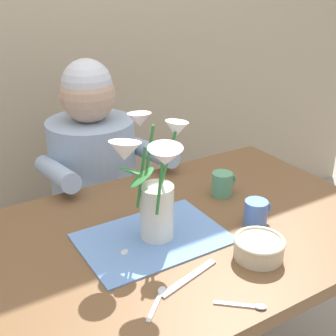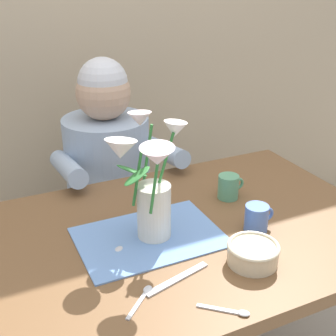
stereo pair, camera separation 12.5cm
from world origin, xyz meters
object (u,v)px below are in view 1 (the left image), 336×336
Objects in this scene: dinner_knife at (189,278)px; coffee_cup at (222,184)px; seated_person at (96,198)px; ceramic_mug at (256,213)px; flower_vase at (153,184)px; ceramic_bowl at (259,247)px.

dinner_knife is 0.46m from coffee_cup.
ceramic_mug is (0.22, -0.71, 0.22)m from seated_person.
seated_person is 3.30× the size of flower_vase.
ceramic_bowl is at bearing -20.05° from dinner_knife.
ceramic_mug is at bearing -99.47° from coffee_cup.
dinner_knife is at bearing -161.10° from ceramic_mug.
seated_person is 12.20× the size of coffee_cup.
ceramic_mug is 0.21m from coffee_cup.
flower_vase is 0.32m from ceramic_bowl.
dinner_knife is 2.04× the size of ceramic_mug.
coffee_cup is (0.03, 0.20, 0.00)m from ceramic_mug.
seated_person is 5.97× the size of dinner_knife.
coffee_cup reaches higher than ceramic_bowl.
ceramic_bowl is at bearing -48.27° from flower_vase.
seated_person is 8.35× the size of ceramic_bowl.
ceramic_mug is at bearing -71.38° from seated_person.
ceramic_bowl is 0.36m from coffee_cup.
ceramic_bowl is 0.72× the size of dinner_knife.
coffee_cup is (0.33, 0.11, -0.13)m from flower_vase.
dinner_knife is (-0.21, 0.02, -0.03)m from ceramic_bowl.
ceramic_bowl reaches higher than dinner_knife.
seated_person is at bearing 98.10° from ceramic_bowl.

